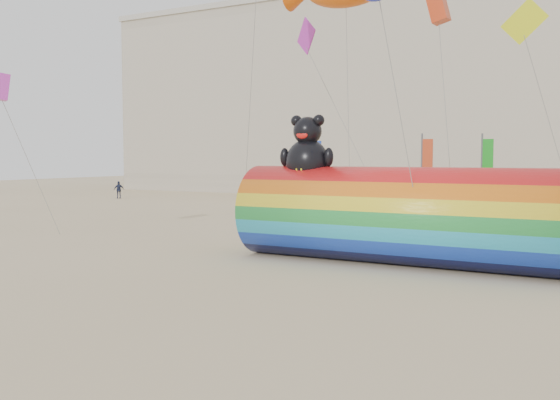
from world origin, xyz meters
The scene contains 4 objects.
ground centered at (0.00, 0.00, 0.00)m, with size 160.00×160.00×0.00m, color #CCB58C.
hotel_building centered at (-12.00, 45.95, 10.31)m, with size 60.40×15.40×20.60m.
windsock_assembly centered at (4.21, 4.01, 1.89)m, with size 12.34×3.76×5.69m.
festival_banners centered at (0.54, 15.73, 2.64)m, with size 10.48×1.66×5.20m.
Camera 1 is at (11.47, -18.03, 3.97)m, focal length 40.00 mm.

